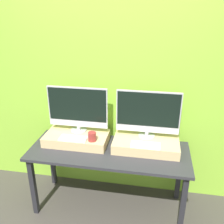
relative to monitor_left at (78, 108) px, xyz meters
name	(u,v)px	position (x,y,z in m)	size (l,w,h in m)	color
wall_back	(115,83)	(0.37, 0.20, 0.23)	(8.00, 0.04, 2.60)	#8CC638
workbench	(109,157)	(0.37, -0.18, -0.44)	(1.62, 0.62, 0.71)	#2D2D33
wooden_riser_left	(77,138)	(0.00, -0.08, -0.31)	(0.66, 0.36, 0.10)	#D6B77F
monitor_left	(78,108)	(0.00, 0.00, 0.00)	(0.64, 0.17, 0.49)	#B2B2B7
keyboard_left	(73,138)	(0.00, -0.19, -0.25)	(0.29, 0.13, 0.01)	silver
mug	(92,137)	(0.20, -0.19, -0.21)	(0.08, 0.08, 0.09)	#9E332D
wooden_riser_right	(146,144)	(0.73, -0.08, -0.31)	(0.66, 0.36, 0.10)	#D6B77F
monitor_right	(148,113)	(0.73, 0.00, 0.00)	(0.64, 0.17, 0.49)	#B2B2B7
keyboard_right	(146,145)	(0.73, -0.19, -0.25)	(0.29, 0.13, 0.01)	silver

